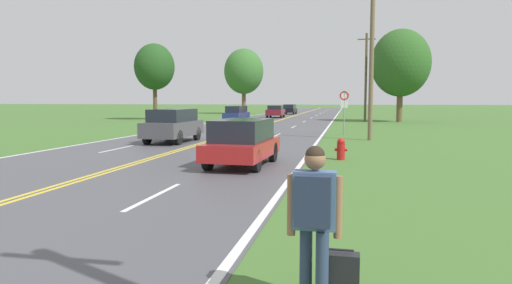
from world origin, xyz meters
TOP-DOWN VIEW (x-y plane):
  - hitchhiker_person at (6.83, 2.69)m, footprint 0.58×0.42m
  - suitcase at (7.09, 2.83)m, footprint 0.43×0.19m
  - fire_hydrant at (6.92, 14.82)m, footprint 0.45×0.29m
  - traffic_sign at (6.91, 26.70)m, footprint 0.60×0.10m
  - utility_pole_midground at (8.33, 23.35)m, footprint 1.80×0.24m
  - utility_pole_far at (8.86, 45.96)m, footprint 1.80×0.24m
  - tree_left_verge at (-13.57, 44.84)m, footprint 4.34×4.34m
  - tree_behind_sign at (12.12, 44.97)m, footprint 5.71×5.71m
  - tree_mid_treeline at (-8.72, 67.10)m, footprint 6.04×6.04m
  - car_red_hatchback_approaching at (3.75, 12.60)m, footprint 1.93×3.98m
  - car_dark_grey_suv_mid_near at (-1.65, 20.06)m, footprint 1.88×4.34m
  - car_dark_blue_van_mid_far at (-4.15, 43.76)m, footprint 1.90×4.44m
  - car_maroon_sedan_receding at (-1.50, 52.93)m, footprint 1.92×4.17m
  - car_black_hatchback_distant at (-1.51, 66.78)m, footprint 1.83×4.21m

SIDE VIEW (x-z plane):
  - suitcase at x=7.09m, z-range -0.02..0.57m
  - fire_hydrant at x=6.92m, z-range 0.01..0.80m
  - car_black_hatchback_distant at x=-1.51m, z-range 0.05..1.53m
  - car_maroon_sedan_receding at x=-1.50m, z-range 0.04..1.54m
  - car_dark_blue_van_mid_far at x=-4.15m, z-range 0.05..1.59m
  - car_red_hatchback_approaching at x=3.75m, z-range 0.05..1.60m
  - car_dark_grey_suv_mid_near at x=-1.65m, z-range 0.06..1.77m
  - hitchhiker_person at x=6.83m, z-range 0.19..1.91m
  - traffic_sign at x=6.91m, z-range 0.71..3.46m
  - utility_pole_far at x=8.86m, z-range 0.16..9.02m
  - utility_pole_midground at x=8.33m, z-range 0.16..9.11m
  - tree_left_verge at x=-13.57m, z-range 1.60..9.85m
  - tree_behind_sign at x=12.12m, z-range 1.22..10.28m
  - tree_mid_treeline at x=-8.72m, z-range 1.51..11.53m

